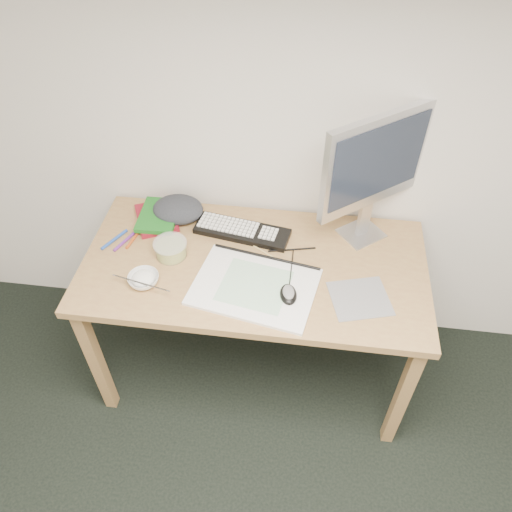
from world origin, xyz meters
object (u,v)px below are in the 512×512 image
Objects in this scene: monitor at (375,165)px; rice_bowl at (144,280)px; desk at (254,277)px; keyboard at (242,231)px; sketchpad at (254,287)px.

rice_bowl is (-0.85, -0.40, -0.34)m from monitor.
keyboard is at bearing 113.47° from desk.
rice_bowl reaches higher than sketchpad.
desk is at bearing -56.77° from keyboard.
rice_bowl is (-0.43, -0.03, 0.01)m from sketchpad.
rice_bowl is at bearing 166.37° from monitor.
rice_bowl is at bearing -158.51° from desk.
rice_bowl is at bearing -165.34° from sketchpad.
monitor is 0.99m from rice_bowl.
sketchpad is at bearing -81.68° from desk.
monitor is 4.71× the size of rice_bowl.
desk is 3.43× the size of keyboard.
rice_bowl is (-0.41, -0.16, 0.10)m from desk.
keyboard is 3.37× the size of rice_bowl.
keyboard is 0.47m from rice_bowl.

